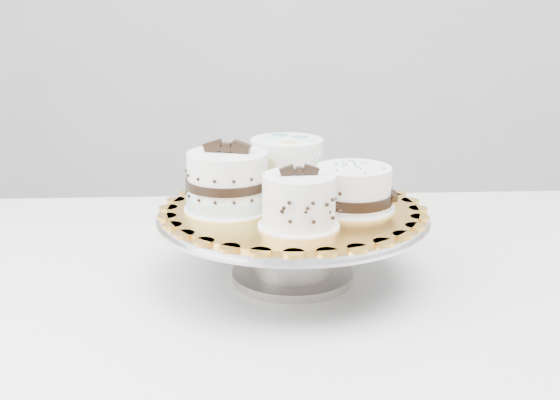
{
  "coord_description": "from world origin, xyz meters",
  "views": [
    {
      "loc": [
        -0.06,
        -0.88,
        1.14
      ],
      "look_at": [
        -0.07,
        0.04,
        0.86
      ],
      "focal_mm": 45.0,
      "sensor_mm": 36.0,
      "label": 1
    }
  ],
  "objects_px": {
    "table": "(300,321)",
    "cake_board": "(293,209)",
    "cake_ribbon": "(354,189)",
    "cake_banded": "(228,184)",
    "cake_dots": "(287,165)",
    "cake_swirl": "(299,202)",
    "cake_stand": "(293,233)"
  },
  "relations": [
    {
      "from": "cake_stand",
      "to": "cake_board",
      "type": "relative_size",
      "value": 1.09
    },
    {
      "from": "cake_board",
      "to": "cake_swirl",
      "type": "distance_m",
      "value": 0.09
    },
    {
      "from": "cake_swirl",
      "to": "cake_dots",
      "type": "bearing_deg",
      "value": 87.66
    },
    {
      "from": "cake_stand",
      "to": "cake_banded",
      "type": "distance_m",
      "value": 0.11
    },
    {
      "from": "cake_stand",
      "to": "cake_board",
      "type": "xyz_separation_m",
      "value": [
        -0.0,
        -0.0,
        0.03
      ]
    },
    {
      "from": "cake_board",
      "to": "cake_ribbon",
      "type": "xyz_separation_m",
      "value": [
        0.08,
        -0.01,
        0.03
      ]
    },
    {
      "from": "cake_swirl",
      "to": "cake_ribbon",
      "type": "height_order",
      "value": "cake_swirl"
    },
    {
      "from": "cake_swirl",
      "to": "cake_banded",
      "type": "bearing_deg",
      "value": 134.89
    },
    {
      "from": "table",
      "to": "cake_swirl",
      "type": "relative_size",
      "value": 12.03
    },
    {
      "from": "cake_ribbon",
      "to": "table",
      "type": "bearing_deg",
      "value": 144.83
    },
    {
      "from": "cake_board",
      "to": "cake_banded",
      "type": "xyz_separation_m",
      "value": [
        -0.09,
        -0.01,
        0.04
      ]
    },
    {
      "from": "table",
      "to": "cake_board",
      "type": "bearing_deg",
      "value": -114.22
    },
    {
      "from": "cake_swirl",
      "to": "cake_ribbon",
      "type": "xyz_separation_m",
      "value": [
        0.07,
        0.07,
        -0.0
      ]
    },
    {
      "from": "cake_stand",
      "to": "cake_banded",
      "type": "xyz_separation_m",
      "value": [
        -0.09,
        -0.01,
        0.07
      ]
    },
    {
      "from": "cake_banded",
      "to": "table",
      "type": "bearing_deg",
      "value": 33.56
    },
    {
      "from": "cake_board",
      "to": "cake_dots",
      "type": "xyz_separation_m",
      "value": [
        -0.01,
        0.08,
        0.04
      ]
    },
    {
      "from": "cake_stand",
      "to": "cake_board",
      "type": "distance_m",
      "value": 0.03
    },
    {
      "from": "cake_banded",
      "to": "cake_stand",
      "type": "bearing_deg",
      "value": 18.27
    },
    {
      "from": "cake_board",
      "to": "cake_ribbon",
      "type": "distance_m",
      "value": 0.09
    },
    {
      "from": "table",
      "to": "cake_ribbon",
      "type": "distance_m",
      "value": 0.23
    },
    {
      "from": "cake_stand",
      "to": "cake_dots",
      "type": "distance_m",
      "value": 0.11
    },
    {
      "from": "cake_stand",
      "to": "cake_banded",
      "type": "height_order",
      "value": "cake_banded"
    },
    {
      "from": "cake_swirl",
      "to": "cake_banded",
      "type": "distance_m",
      "value": 0.12
    },
    {
      "from": "cake_swirl",
      "to": "cake_dots",
      "type": "height_order",
      "value": "cake_swirl"
    },
    {
      "from": "cake_banded",
      "to": "cake_ribbon",
      "type": "relative_size",
      "value": 1.07
    },
    {
      "from": "cake_stand",
      "to": "cake_ribbon",
      "type": "relative_size",
      "value": 3.1
    },
    {
      "from": "table",
      "to": "cake_dots",
      "type": "height_order",
      "value": "cake_dots"
    },
    {
      "from": "cake_board",
      "to": "cake_dots",
      "type": "relative_size",
      "value": 2.43
    },
    {
      "from": "table",
      "to": "cake_stand",
      "type": "bearing_deg",
      "value": -114.22
    },
    {
      "from": "table",
      "to": "cake_dots",
      "type": "xyz_separation_m",
      "value": [
        -0.02,
        0.06,
        0.22
      ]
    },
    {
      "from": "cake_stand",
      "to": "cake_dots",
      "type": "height_order",
      "value": "cake_dots"
    },
    {
      "from": "cake_swirl",
      "to": "cake_dots",
      "type": "relative_size",
      "value": 0.73
    }
  ]
}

